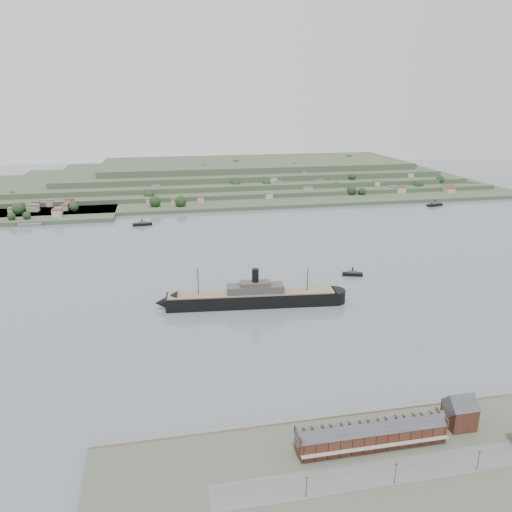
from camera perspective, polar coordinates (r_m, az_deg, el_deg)
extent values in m
plane|color=slate|center=(340.69, 3.06, -3.25)|extent=(1400.00, 1400.00, 0.00)
cube|color=#4C5142|center=(188.49, 18.61, -23.42)|extent=(220.00, 80.00, 2.00)
cube|color=slate|center=(215.18, 13.35, -16.99)|extent=(220.00, 2.00, 2.60)
cube|color=#595959|center=(191.69, 17.71, -22.10)|extent=(140.00, 12.00, 0.10)
cube|color=#482619|center=(195.27, 13.02, -19.51)|extent=(55.00, 8.00, 7.00)
cube|color=#383A40|center=(193.19, 13.10, -18.68)|extent=(55.60, 8.15, 8.15)
cube|color=#A8A595|center=(192.17, 13.62, -20.45)|extent=(55.00, 1.60, 0.25)
cube|color=#482619|center=(184.35, 4.80, -19.85)|extent=(0.50, 8.40, 3.00)
cube|color=#482619|center=(204.26, 20.49, -16.87)|extent=(0.50, 8.40, 3.00)
cube|color=#30201A|center=(184.86, 6.55, -19.24)|extent=(0.90, 1.40, 3.20)
cube|color=#30201A|center=(186.37, 8.25, -18.97)|extent=(0.90, 1.40, 3.20)
cube|color=#30201A|center=(190.80, 12.35, -18.25)|extent=(0.90, 1.40, 3.20)
cube|color=#30201A|center=(192.82, 13.93, -17.95)|extent=(0.90, 1.40, 3.20)
cube|color=#30201A|center=(198.44, 17.70, -17.18)|extent=(0.90, 1.40, 3.20)
cube|color=#30201A|center=(200.90, 19.14, -16.86)|extent=(0.90, 1.40, 3.20)
cube|color=#482619|center=(213.80, 22.20, -16.52)|extent=(10.00, 10.00, 9.00)
cube|color=#383A40|center=(211.39, 22.35, -15.51)|extent=(10.40, 10.18, 10.18)
cube|color=#3D5236|center=(683.10, -4.47, 7.64)|extent=(760.00, 260.00, 4.00)
cube|color=#3D5236|center=(709.35, -3.11, 8.42)|extent=(680.00, 220.00, 5.00)
cube|color=#3D5236|center=(725.37, -2.10, 9.08)|extent=(600.00, 200.00, 6.00)
cube|color=#3D5236|center=(741.56, -1.14, 9.79)|extent=(520.00, 180.00, 7.00)
cube|color=#3D5236|center=(757.92, -0.21, 10.54)|extent=(440.00, 160.00, 8.00)
cube|color=#3D5236|center=(582.86, -23.01, 4.50)|extent=(150.00, 90.00, 4.00)
cube|color=slate|center=(544.08, -24.33, 3.39)|extent=(22.00, 14.00, 2.80)
cube|color=black|center=(305.72, -0.51, -4.96)|extent=(103.99, 23.41, 8.02)
cone|color=black|center=(305.60, -10.22, -5.27)|extent=(14.99, 14.99, 13.75)
cylinder|color=black|center=(314.43, 8.92, -4.52)|extent=(13.75, 13.75, 8.02)
cube|color=#7E6C54|center=(304.06, -0.51, -4.20)|extent=(101.60, 22.06, 0.69)
cube|color=#44413F|center=(303.33, -0.08, -3.74)|extent=(35.20, 13.51, 4.58)
cube|color=#44413F|center=(302.21, -0.08, -3.20)|extent=(19.01, 9.72, 2.87)
cylinder|color=black|center=(300.67, -0.08, -2.42)|extent=(4.13, 4.13, 10.32)
cylinder|color=#3A2C1B|center=(300.14, -6.63, -3.05)|extent=(0.57, 0.57, 18.34)
cylinder|color=#3A2C1B|center=(306.61, 5.91, -2.79)|extent=(0.57, 0.57, 16.05)
cube|color=black|center=(362.41, 10.96, -2.05)|extent=(14.73, 7.66, 2.28)
cube|color=#44413F|center=(361.84, 10.98, -1.80)|extent=(7.00, 4.72, 1.71)
cylinder|color=black|center=(361.22, 11.00, -1.52)|extent=(0.95, 0.95, 3.32)
cube|color=black|center=(506.55, -12.86, 3.55)|extent=(19.27, 6.70, 2.52)
cube|color=#44413F|center=(506.10, -12.88, 3.76)|extent=(8.81, 4.85, 1.89)
cylinder|color=black|center=(505.61, -12.89, 3.99)|extent=(1.05, 1.05, 3.68)
cube|color=black|center=(618.98, 19.74, 5.52)|extent=(20.87, 10.67, 2.68)
cube|color=#44413F|center=(618.59, 19.75, 5.70)|extent=(9.91, 6.69, 2.01)
cylinder|color=black|center=(618.16, 19.78, 5.90)|extent=(1.12, 1.12, 3.91)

